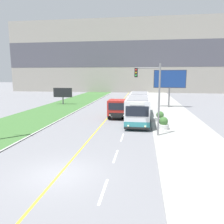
# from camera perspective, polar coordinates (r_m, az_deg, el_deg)

# --- Properties ---
(ground_plane) EXTENTS (300.00, 300.00, 0.00)m
(ground_plane) POSITION_cam_1_polar(r_m,az_deg,el_deg) (12.98, -13.55, -15.54)
(ground_plane) COLOR slate
(sidewalk_right) EXTENTS (6.00, 140.00, 0.08)m
(sidewalk_right) POSITION_cam_1_polar(r_m,az_deg,el_deg) (12.78, 26.59, -16.55)
(sidewalk_right) COLOR #9E9E99
(sidewalk_right) RESTS_ON ground_plane
(lane_marking_centre) EXTENTS (2.88, 140.00, 0.01)m
(lane_marking_centre) POSITION_cam_1_polar(r_m,az_deg,el_deg) (13.79, -10.73, -13.88)
(lane_marking_centre) COLOR gold
(lane_marking_centre) RESTS_ON ground_plane
(apartment_block_background) EXTENTS (80.00, 8.04, 22.88)m
(apartment_block_background) POSITION_cam_1_polar(r_m,az_deg,el_deg) (74.06, 4.82, 14.18)
(apartment_block_background) COLOR gray
(apartment_block_background) RESTS_ON ground_plane
(city_bus) EXTENTS (2.66, 12.97, 3.06)m
(city_bus) POSITION_cam_1_polar(r_m,az_deg,el_deg) (27.45, 6.94, 1.34)
(city_bus) COLOR silver
(city_bus) RESTS_ON ground_plane
(dump_truck) EXTENTS (2.52, 6.29, 2.42)m
(dump_truck) POSITION_cam_1_polar(r_m,az_deg,el_deg) (28.14, 1.79, 0.97)
(dump_truck) COLOR black
(dump_truck) RESTS_ON ground_plane
(traffic_light_mast) EXTENTS (2.28, 0.32, 6.48)m
(traffic_light_mast) POSITION_cam_1_polar(r_m,az_deg,el_deg) (19.61, 10.49, 5.45)
(traffic_light_mast) COLOR slate
(traffic_light_mast) RESTS_ON ground_plane
(billboard_large) EXTENTS (5.32, 0.24, 6.34)m
(billboard_large) POSITION_cam_1_polar(r_m,az_deg,el_deg) (38.22, 14.85, 8.10)
(billboard_large) COLOR #59595B
(billboard_large) RESTS_ON ground_plane
(billboard_small) EXTENTS (3.61, 0.24, 3.13)m
(billboard_small) POSITION_cam_1_polar(r_m,az_deg,el_deg) (42.20, -12.75, 4.87)
(billboard_small) COLOR #59595B
(billboard_small) RESTS_ON ground_plane
(planter_round_near) EXTENTS (1.12, 1.12, 1.24)m
(planter_round_near) POSITION_cam_1_polar(r_m,az_deg,el_deg) (22.70, 13.27, -2.97)
(planter_round_near) COLOR silver
(planter_round_near) RESTS_ON sidewalk_right
(planter_round_second) EXTENTS (1.08, 1.08, 1.22)m
(planter_round_second) POSITION_cam_1_polar(r_m,az_deg,el_deg) (26.14, 12.42, -1.31)
(planter_round_second) COLOR silver
(planter_round_second) RESTS_ON sidewalk_right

